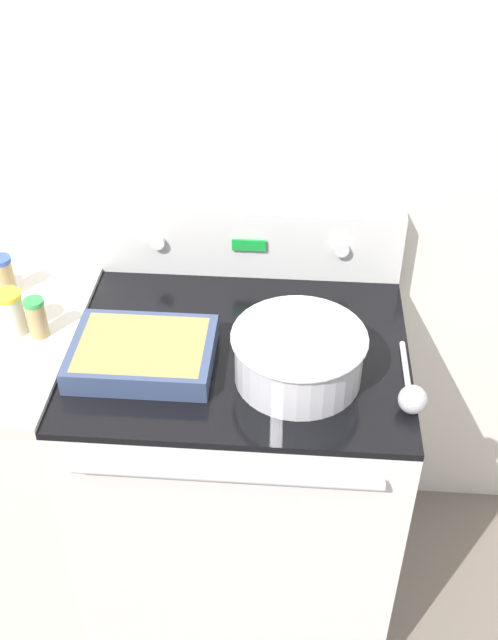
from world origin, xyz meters
The scene contains 9 objects.
kitchen_wall centered at (0.00, 0.71, 1.25)m, with size 8.00×0.05×2.50m.
stove_range centered at (0.00, 0.34, 0.45)m, with size 0.81×0.70×0.91m.
control_panel centered at (0.00, 0.65, 1.01)m, with size 0.81×0.07×0.20m.
mixing_bowl centered at (0.14, 0.22, 0.98)m, with size 0.31×0.31×0.13m.
casserole_dish centered at (-0.22, 0.25, 0.94)m, with size 0.33×0.25×0.06m.
ladle centered at (0.39, 0.15, 0.94)m, with size 0.06×0.26×0.06m.
spice_jar_green_cap centered at (-0.49, 0.32, 0.97)m, with size 0.05×0.05×0.10m.
spice_jar_yellow_cap centered at (-0.56, 0.33, 0.98)m, with size 0.07×0.07×0.11m.
spice_jar_blue_cap centered at (-0.63, 0.48, 0.98)m, with size 0.06×0.06×0.11m.
Camera 1 is at (0.13, -1.07, 2.06)m, focal length 42.00 mm.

